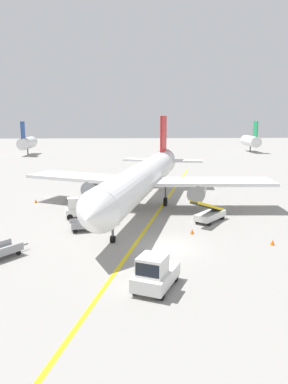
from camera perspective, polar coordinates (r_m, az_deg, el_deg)
name	(u,v)px	position (r m, az deg, el deg)	size (l,w,h in m)	color
ground_plane	(168,247)	(29.57, 3.62, -8.37)	(300.00, 300.00, 0.00)	gray
taxi_line_yellow	(146,229)	(34.19, 0.33, -5.58)	(0.30, 80.00, 0.01)	yellow
airliner	(144,177)	(41.20, -0.03, 2.22)	(27.89, 34.87, 10.10)	white
pushback_tug	(155,273)	(22.42, 1.67, -12.26)	(3.23, 4.06, 2.20)	silver
baggage_tug_near_wing	(76,209)	(38.05, -10.30, -2.56)	(2.64, 1.83, 2.10)	silver
belt_loader_forward_hold	(210,214)	(36.75, 9.95, -3.29)	(4.23, 4.59, 2.59)	silver
baggage_cart_loaded	(86,225)	(34.00, -8.76, -5.00)	(3.84, 2.20, 0.94)	#A5A5A8
baggage_cart_empty_trailing	(1,251)	(29.15, -20.95, -8.45)	(2.99, 3.43, 0.94)	#A5A5A8
ground_crew_marshaller	(112,215)	(35.54, -4.96, -3.44)	(0.36, 0.24, 1.70)	#26262D
safety_cone_nose_left	(115,204)	(42.89, -4.43, -1.80)	(0.36, 0.36, 0.44)	orange
safety_cone_nose_right	(192,231)	(32.89, 7.33, -5.98)	(0.36, 0.36, 0.44)	orange
safety_cone_wingtip_left	(36,201)	(45.97, -16.16, -1.33)	(0.36, 0.36, 0.44)	orange
safety_cone_wingtip_right	(273,242)	(31.58, 18.97, -7.26)	(0.36, 0.36, 0.44)	orange
safety_cone_tail_area	(78,221)	(36.21, -10.03, -4.43)	(0.36, 0.36, 0.44)	orange
distant_aircraft_mid_left	(27,143)	(104.66, -17.36, 7.18)	(3.00, 10.10, 8.80)	silver
distant_aircraft_mid_right	(251,141)	(112.19, 15.95, 7.51)	(3.00, 10.10, 8.80)	silver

